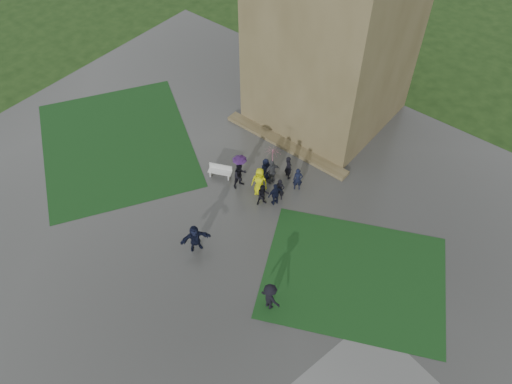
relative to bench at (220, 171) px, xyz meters
The scene contains 9 objects.
ground 6.21m from the bench, 76.56° to the right, with size 120.00×120.00×0.00m, color black.
plaza 4.30m from the bench, 70.32° to the right, with size 34.00×34.00×0.02m, color #343431.
lawn_inset_left 7.36m from the bench, 163.97° to the right, with size 11.00×9.00×0.01m, color black.
lawn_inset_right 10.00m from the bench, ahead, with size 9.00×7.00×0.01m, color black.
tower_plinth 4.80m from the bench, 72.51° to the left, with size 9.00×0.80×0.22m, color brown.
bench is the anchor object (origin of this frame).
visitor_cluster 2.98m from the bench, 18.96° to the left, with size 3.46×3.31×2.68m.
pedestrian_mid 5.38m from the bench, 62.22° to the right, with size 1.61×0.58×1.74m, color black.
pedestrian_near 9.16m from the bench, 33.41° to the right, with size 1.12×0.58×1.74m, color black.
Camera 1 is at (13.15, -8.71, 21.72)m, focal length 35.00 mm.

